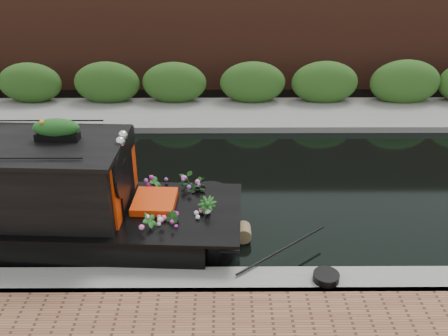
{
  "coord_description": "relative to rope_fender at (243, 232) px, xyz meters",
  "views": [
    {
      "loc": [
        1.23,
        -9.43,
        5.39
      ],
      "look_at": [
        1.28,
        -0.6,
        0.81
      ],
      "focal_mm": 40.0,
      "sensor_mm": 36.0,
      "label": 1
    }
  ],
  "objects": [
    {
      "name": "far_hedge",
      "position": [
        -1.62,
        6.98,
        -0.14
      ],
      "size": [
        40.0,
        1.1,
        2.8
      ],
      "primitive_type": "cube",
      "color": "#2B541C",
      "rests_on": "ground"
    },
    {
      "name": "far_brick_wall",
      "position": [
        -1.62,
        9.08,
        -0.14
      ],
      "size": [
        40.0,
        1.0,
        8.0
      ],
      "primitive_type": "cube",
      "color": "#55291D",
      "rests_on": "ground"
    },
    {
      "name": "ground",
      "position": [
        -1.62,
        1.88,
        -0.14
      ],
      "size": [
        80.0,
        80.0,
        0.0
      ],
      "primitive_type": "plane",
      "color": "black",
      "rests_on": "ground"
    },
    {
      "name": "rope_fender",
      "position": [
        0.0,
        0.0,
        0.0
      ],
      "size": [
        0.29,
        0.35,
        0.29
      ],
      "primitive_type": "cylinder",
      "rotation": [
        1.57,
        0.0,
        0.0
      ],
      "color": "olive",
      "rests_on": "ground"
    },
    {
      "name": "coiled_mooring_rope",
      "position": [
        1.23,
        -1.46,
        0.17
      ],
      "size": [
        0.41,
        0.41,
        0.12
      ],
      "primitive_type": "cylinder",
      "color": "black",
      "rests_on": "near_bank_coping"
    },
    {
      "name": "near_bank_coping",
      "position": [
        -1.62,
        -1.42,
        -0.14
      ],
      "size": [
        40.0,
        0.6,
        0.5
      ],
      "primitive_type": "cube",
      "color": "gray",
      "rests_on": "ground"
    },
    {
      "name": "far_bank_path",
      "position": [
        -1.62,
        6.08,
        -0.14
      ],
      "size": [
        40.0,
        2.4,
        0.34
      ],
      "primitive_type": "cube",
      "color": "slate",
      "rests_on": "ground"
    }
  ]
}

